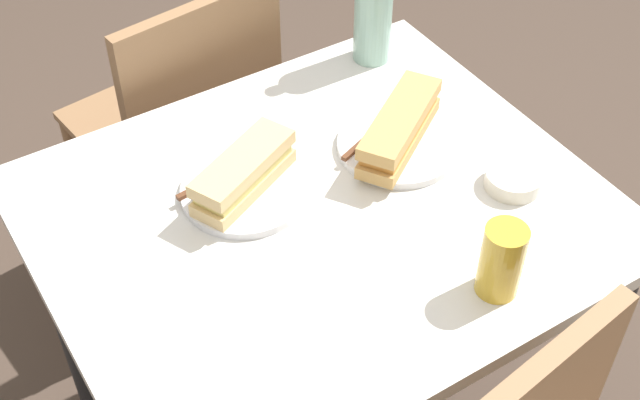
% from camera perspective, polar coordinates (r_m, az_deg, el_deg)
% --- Properties ---
extents(dining_table, '(0.92, 0.79, 0.74)m').
position_cam_1_polar(dining_table, '(1.56, 0.00, -4.02)').
color(dining_table, silver).
rests_on(dining_table, ground).
extents(chair_far, '(0.45, 0.45, 0.87)m').
position_cam_1_polar(chair_far, '(2.03, -8.68, 4.74)').
color(chair_far, '#936B47').
rests_on(chair_far, ground).
extents(plate_near, '(0.22, 0.22, 0.01)m').
position_cam_1_polar(plate_near, '(1.49, -4.91, 0.62)').
color(plate_near, white).
rests_on(plate_near, dining_table).
extents(baguette_sandwich_near, '(0.22, 0.15, 0.07)m').
position_cam_1_polar(baguette_sandwich_near, '(1.46, -5.01, 1.80)').
color(baguette_sandwich_near, '#DBB77A').
rests_on(baguette_sandwich_near, plate_near).
extents(knife_near, '(0.18, 0.04, 0.01)m').
position_cam_1_polar(knife_near, '(1.50, -6.81, 1.42)').
color(knife_near, silver).
rests_on(knife_near, plate_near).
extents(plate_far, '(0.22, 0.22, 0.01)m').
position_cam_1_polar(plate_far, '(1.58, 5.12, 3.58)').
color(plate_far, white).
rests_on(plate_far, dining_table).
extents(baguette_sandwich_far, '(0.24, 0.19, 0.07)m').
position_cam_1_polar(baguette_sandwich_far, '(1.55, 5.21, 4.74)').
color(baguette_sandwich_far, tan).
rests_on(baguette_sandwich_far, plate_far).
extents(knife_far, '(0.17, 0.07, 0.01)m').
position_cam_1_polar(knife_far, '(1.58, 3.23, 4.15)').
color(knife_far, silver).
rests_on(knife_far, plate_far).
extents(water_bottle, '(0.08, 0.08, 0.31)m').
position_cam_1_polar(water_bottle, '(1.74, 3.52, 12.70)').
color(water_bottle, '#99C6B7').
rests_on(water_bottle, dining_table).
extents(beer_glass, '(0.07, 0.07, 0.13)m').
position_cam_1_polar(beer_glass, '(1.33, 11.75, -3.90)').
color(beer_glass, gold).
rests_on(beer_glass, dining_table).
extents(olive_bowl, '(0.10, 0.10, 0.03)m').
position_cam_1_polar(olive_bowl, '(1.53, 12.50, 1.32)').
color(olive_bowl, silver).
rests_on(olive_bowl, dining_table).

